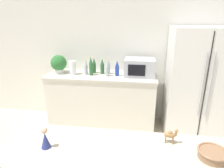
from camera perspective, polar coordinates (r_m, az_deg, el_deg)
wall_back at (r=3.51m, az=2.77°, el=9.82°), size 8.00×0.06×2.55m
back_counter at (r=3.47m, az=-2.91°, el=-4.46°), size 1.81×0.63×0.91m
refrigerator at (r=3.37m, az=23.43°, el=0.22°), size 0.94×0.69×1.69m
potted_plant at (r=3.49m, az=-14.98°, el=5.67°), size 0.26×0.26×0.31m
paper_towel_roll at (r=3.35m, az=-11.14°, el=4.61°), size 0.11×0.11×0.23m
microwave at (r=3.24m, az=7.85°, el=4.73°), size 0.48×0.37×0.28m
back_bottle_0 at (r=3.27m, az=-6.04°, el=5.05°), size 0.06×0.06×0.31m
back_bottle_1 at (r=3.39m, az=-5.13°, el=5.24°), size 0.06×0.06×0.27m
back_bottle_2 at (r=3.23m, az=1.47°, el=4.47°), size 0.06×0.06×0.25m
back_bottle_3 at (r=3.20m, az=-1.48°, el=4.29°), size 0.06×0.06×0.25m
back_bottle_4 at (r=3.33m, az=-1.22°, el=5.06°), size 0.08×0.08×0.27m
back_bottle_5 at (r=3.33m, az=-7.53°, el=4.72°), size 0.06×0.06×0.25m
back_bottle_6 at (r=3.34m, az=-2.80°, el=5.02°), size 0.07×0.07×0.26m
fruit_bowl at (r=1.61m, az=26.77°, el=-17.40°), size 0.20×0.20×0.06m
camel_figurine at (r=1.63m, az=16.35°, el=-13.68°), size 0.10×0.06×0.12m
wise_man_figurine_blue at (r=1.60m, az=-18.52°, el=-14.69°), size 0.07×0.07×0.17m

